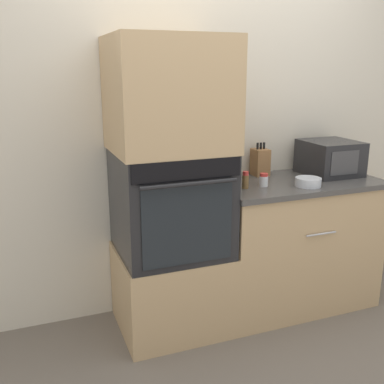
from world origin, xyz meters
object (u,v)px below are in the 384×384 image
object	(u,v)px
wall_oven	(171,202)
condiment_jar_mid	(245,180)
microwave	(330,158)
bowl	(308,182)
condiment_jar_near	(264,180)
knife_block	(260,162)

from	to	relation	value
wall_oven	condiment_jar_mid	size ratio (longest dim) A/B	5.93
microwave	bowl	xyz separation A→B (m)	(-0.33, -0.23, -0.09)
wall_oven	bowl	xyz separation A→B (m)	(0.86, -0.16, 0.09)
microwave	condiment_jar_near	xyz separation A→B (m)	(-0.60, -0.13, -0.08)
wall_oven	knife_block	world-z (taller)	wall_oven
wall_oven	knife_block	size ratio (longest dim) A/B	2.80
bowl	microwave	bearing A→B (deg)	34.46
microwave	condiment_jar_near	size ratio (longest dim) A/B	4.42
bowl	condiment_jar_near	size ratio (longest dim) A/B	1.97
microwave	condiment_jar_near	bearing A→B (deg)	-167.93
condiment_jar_mid	wall_oven	bearing A→B (deg)	171.25
condiment_jar_near	condiment_jar_mid	size ratio (longest dim) A/B	0.77
wall_oven	bowl	world-z (taller)	wall_oven
knife_block	bowl	xyz separation A→B (m)	(0.14, -0.38, -0.07)
bowl	condiment_jar_near	bearing A→B (deg)	159.09
wall_oven	condiment_jar_near	size ratio (longest dim) A/B	7.72
microwave	condiment_jar_mid	world-z (taller)	microwave
wall_oven	condiment_jar_near	world-z (taller)	wall_oven
condiment_jar_near	condiment_jar_mid	bearing A→B (deg)	-176.70
knife_block	condiment_jar_mid	xyz separation A→B (m)	(-0.26, -0.28, -0.04)
microwave	bowl	size ratio (longest dim) A/B	2.25
wall_oven	condiment_jar_near	distance (m)	0.61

